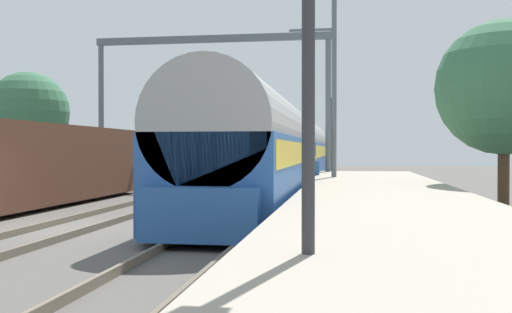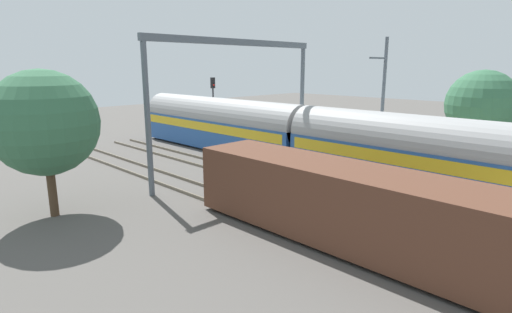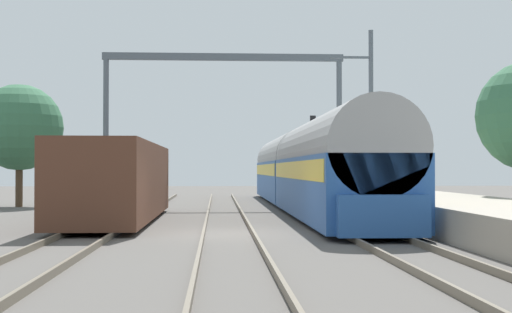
{
  "view_description": "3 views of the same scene",
  "coord_description": "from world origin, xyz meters",
  "px_view_note": "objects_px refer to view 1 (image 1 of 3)",
  "views": [
    {
      "loc": [
        6.82,
        -14.06,
        2.0
      ],
      "look_at": [
        3.97,
        4.56,
        1.77
      ],
      "focal_mm": 41.04,
      "sensor_mm": 36.0,
      "label": 1
    },
    {
      "loc": [
        -16.0,
        -2.0,
        6.38
      ],
      "look_at": [
        -0.91,
        12.94,
        1.56
      ],
      "focal_mm": 28.17,
      "sensor_mm": 36.0,
      "label": 2
    },
    {
      "loc": [
        -0.33,
        -21.12,
        1.93
      ],
      "look_at": [
        1.99,
        21.23,
        2.68
      ],
      "focal_mm": 49.97,
      "sensor_mm": 36.0,
      "label": 3
    }
  ],
  "objects_px": {
    "passenger_train": "(285,150)",
    "railway_signal_near": "(308,19)",
    "freight_car": "(39,164)",
    "person_crossing": "(314,172)",
    "catenary_gantry": "(211,79)",
    "railway_signal_far": "(331,128)"
  },
  "relations": [
    {
      "from": "freight_car",
      "to": "catenary_gantry",
      "type": "bearing_deg",
      "value": 68.27
    },
    {
      "from": "passenger_train",
      "to": "railway_signal_near",
      "type": "bearing_deg",
      "value": -83.44
    },
    {
      "from": "catenary_gantry",
      "to": "railway_signal_far",
      "type": "bearing_deg",
      "value": 58.25
    },
    {
      "from": "freight_car",
      "to": "catenary_gantry",
      "type": "distance_m",
      "value": 11.5
    },
    {
      "from": "catenary_gantry",
      "to": "freight_car",
      "type": "bearing_deg",
      "value": -111.73
    },
    {
      "from": "freight_car",
      "to": "railway_signal_near",
      "type": "bearing_deg",
      "value": -51.86
    },
    {
      "from": "freight_car",
      "to": "person_crossing",
      "type": "relative_size",
      "value": 7.51
    },
    {
      "from": "passenger_train",
      "to": "catenary_gantry",
      "type": "relative_size",
      "value": 2.66
    },
    {
      "from": "person_crossing",
      "to": "railway_signal_far",
      "type": "bearing_deg",
      "value": -121.74
    },
    {
      "from": "passenger_train",
      "to": "railway_signal_far",
      "type": "height_order",
      "value": "railway_signal_far"
    },
    {
      "from": "freight_car",
      "to": "person_crossing",
      "type": "height_order",
      "value": "freight_car"
    },
    {
      "from": "passenger_train",
      "to": "railway_signal_far",
      "type": "distance_m",
      "value": 11.55
    },
    {
      "from": "railway_signal_near",
      "to": "catenary_gantry",
      "type": "height_order",
      "value": "catenary_gantry"
    },
    {
      "from": "freight_car",
      "to": "person_crossing",
      "type": "bearing_deg",
      "value": 31.05
    },
    {
      "from": "person_crossing",
      "to": "catenary_gantry",
      "type": "bearing_deg",
      "value": -67.98
    },
    {
      "from": "person_crossing",
      "to": "railway_signal_near",
      "type": "bearing_deg",
      "value": 62.82
    },
    {
      "from": "passenger_train",
      "to": "railway_signal_far",
      "type": "relative_size",
      "value": 6.07
    },
    {
      "from": "passenger_train",
      "to": "freight_car",
      "type": "bearing_deg",
      "value": -134.14
    },
    {
      "from": "passenger_train",
      "to": "railway_signal_near",
      "type": "height_order",
      "value": "railway_signal_near"
    },
    {
      "from": "railway_signal_near",
      "to": "railway_signal_far",
      "type": "bearing_deg",
      "value": 90.96
    },
    {
      "from": "passenger_train",
      "to": "freight_car",
      "type": "height_order",
      "value": "passenger_train"
    },
    {
      "from": "railway_signal_near",
      "to": "catenary_gantry",
      "type": "xyz_separation_m",
      "value": [
        -6.44,
        23.22,
        2.25
      ]
    }
  ]
}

